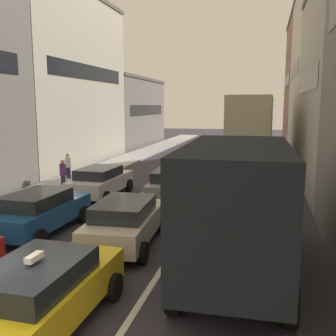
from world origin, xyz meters
TOP-DOWN VIEW (x-y plane):
  - sidewalk_left at (-6.70, 20.00)m, footprint 2.60×64.00m
  - lane_stripe_left at (-1.70, 20.00)m, footprint 0.16×60.00m
  - lane_stripe_right at (1.70, 20.00)m, footprint 0.16×60.00m
  - building_row_left at (-12.00, 19.85)m, footprint 7.20×43.90m
  - removalist_box_truck at (3.70, 4.69)m, footprint 2.85×7.76m
  - taxi_centre_lane_front at (0.12, 1.04)m, footprint 2.12×4.33m
  - sedan_centre_lane_second at (0.06, 6.07)m, footprint 2.29×4.41m
  - wagon_left_lane_second at (-3.33, 6.47)m, footprint 2.16×4.35m
  - hatchback_centre_lane_third at (0.13, 12.35)m, footprint 2.25×4.39m
  - sedan_left_lane_third at (-3.48, 12.12)m, footprint 2.15×4.34m
  - sedan_right_lane_behind_truck at (3.38, 11.81)m, footprint 2.09×4.31m
  - wagon_right_lane_far at (3.41, 17.19)m, footprint 2.24×4.39m
  - bus_mid_queue_primary at (3.50, 21.25)m, footprint 2.99×10.56m
  - pedestrian_near_kerb at (-7.08, 15.55)m, footprint 0.49×0.34m
  - pedestrian_far_sidewalk at (-5.98, 12.95)m, footprint 0.46×0.35m

SIDE VIEW (x-z plane):
  - lane_stripe_left at x=-1.70m, z-range 0.00..0.01m
  - lane_stripe_right at x=1.70m, z-range 0.00..0.01m
  - sidewalk_left at x=-6.70m, z-range 0.00..0.14m
  - sedan_centre_lane_second at x=0.06m, z-range 0.05..1.54m
  - wagon_left_lane_second at x=-3.33m, z-range 0.05..1.54m
  - hatchback_centre_lane_third at x=0.13m, z-range 0.05..1.54m
  - sedan_left_lane_third at x=-3.48m, z-range 0.05..1.54m
  - sedan_right_lane_behind_truck at x=3.38m, z-range 0.05..1.54m
  - wagon_right_lane_far at x=3.41m, z-range 0.05..1.54m
  - taxi_centre_lane_front at x=0.12m, z-range -0.03..1.63m
  - pedestrian_near_kerb at x=-7.08m, z-range 0.12..1.78m
  - pedestrian_far_sidewalk at x=-5.98m, z-range 0.12..1.78m
  - removalist_box_truck at x=3.70m, z-range 0.18..3.76m
  - bus_mid_queue_primary at x=3.50m, z-range 0.30..5.36m
  - building_row_left at x=-12.00m, z-range -0.70..12.15m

